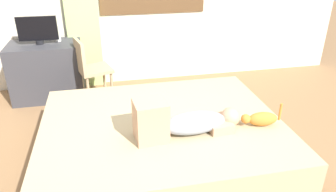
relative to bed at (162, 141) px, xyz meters
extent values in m
plane|color=olive|center=(-0.04, -0.19, -0.22)|extent=(16.00, 16.00, 0.00)
cube|color=brown|center=(0.00, 0.00, -0.15)|extent=(2.22, 1.80, 0.14)
cube|color=tan|center=(0.00, 0.00, 0.07)|extent=(2.16, 1.75, 0.30)
ellipsoid|color=#8C939E|center=(0.24, -0.23, 0.31)|extent=(0.58, 0.31, 0.17)
sphere|color=tan|center=(0.58, -0.20, 0.31)|extent=(0.17, 0.17, 0.17)
cube|color=tan|center=(-0.14, -0.26, 0.39)|extent=(0.28, 0.26, 0.34)
cube|color=tan|center=(0.46, -0.21, 0.26)|extent=(0.22, 0.30, 0.08)
ellipsoid|color=#C67A2D|center=(0.86, -0.26, 0.29)|extent=(0.27, 0.14, 0.13)
sphere|color=#C67A2D|center=(0.71, -0.24, 0.30)|extent=(0.08, 0.08, 0.08)
cylinder|color=#C67A2D|center=(1.01, -0.27, 0.35)|extent=(0.02, 0.02, 0.16)
cube|color=#38383D|center=(-1.21, 1.71, 0.15)|extent=(0.90, 0.56, 0.74)
cylinder|color=black|center=(-1.25, 1.71, 0.55)|extent=(0.10, 0.10, 0.05)
cube|color=black|center=(-1.25, 1.71, 0.72)|extent=(0.48, 0.04, 0.30)
cylinder|color=white|center=(-1.03, 1.81, 0.57)|extent=(0.08, 0.08, 0.09)
cylinder|color=tan|center=(-0.49, 1.59, 0.00)|extent=(0.04, 0.04, 0.44)
cylinder|color=tan|center=(-0.40, 1.30, 0.00)|extent=(0.04, 0.04, 0.44)
cylinder|color=tan|center=(-0.78, 1.50, 0.00)|extent=(0.04, 0.04, 0.44)
cylinder|color=tan|center=(-0.69, 1.21, 0.00)|extent=(0.04, 0.04, 0.44)
cube|color=tan|center=(-0.59, 1.40, 0.24)|extent=(0.47, 0.47, 0.04)
cube|color=tan|center=(-0.75, 1.35, 0.45)|extent=(0.15, 0.38, 0.38)
camera|label=1|loc=(-0.46, -2.47, 1.70)|focal=34.09mm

